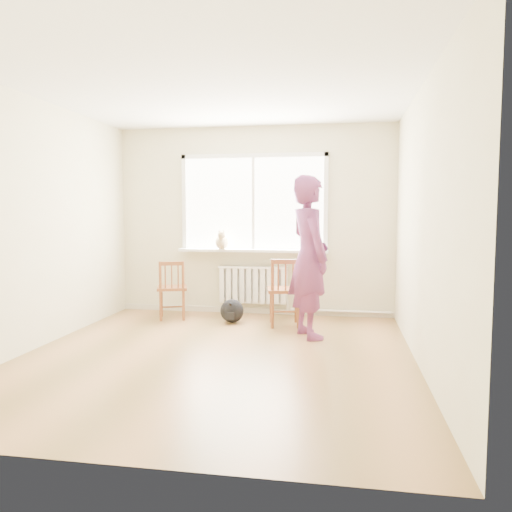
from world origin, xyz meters
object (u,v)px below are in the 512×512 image
at_px(chair_left, 172,290).
at_px(person, 309,257).
at_px(cat, 222,241).
at_px(backpack, 232,311).
at_px(chair_right, 285,292).

height_order(chair_left, person, person).
distance_m(chair_left, cat, 0.99).
distance_m(chair_left, backpack, 0.90).
xyz_separation_m(person, backpack, (-1.06, 0.58, -0.79)).
height_order(chair_left, cat, cat).
height_order(chair_left, backpack, chair_left).
xyz_separation_m(chair_left, backpack, (0.86, -0.08, -0.25)).
xyz_separation_m(chair_left, cat, (0.61, 0.41, 0.66)).
bearing_deg(cat, chair_right, -41.67).
xyz_separation_m(chair_right, person, (0.34, -0.49, 0.51)).
bearing_deg(person, cat, 24.26).
relative_size(person, backpack, 6.01).
xyz_separation_m(person, cat, (-1.31, 1.07, 0.11)).
bearing_deg(person, chair_right, 7.95).
bearing_deg(cat, person, -50.29).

